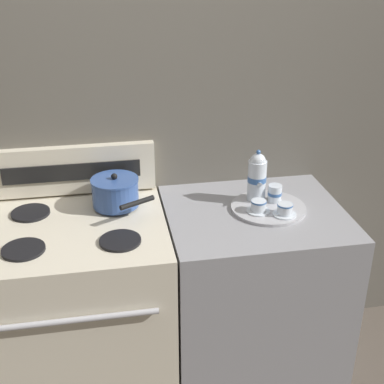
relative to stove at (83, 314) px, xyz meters
The scene contains 11 objects.
ground_plane 0.60m from the stove, ahead, with size 6.00×6.00×0.00m, color brown.
wall_back 0.84m from the stove, 42.47° to the left, with size 6.00×0.05×2.20m.
stove is the anchor object (origin of this frame).
control_panel 0.66m from the stove, 90.00° to the left, with size 0.76×0.05×0.23m.
side_counter 0.79m from the stove, ahead, with size 0.79×0.68×0.91m.
saucepan 0.58m from the stove, 38.80° to the left, with size 0.27×0.31×0.15m.
serving_tray 0.97m from the stove, ahead, with size 0.33×0.33×0.01m.
teapot 1.00m from the stove, ahead, with size 0.08×0.14×0.24m.
teacup_left 1.02m from the stove, ahead, with size 0.10×0.10×0.05m.
teacup_right 0.93m from the stove, ahead, with size 0.10×0.10×0.05m.
creamer_jug 1.03m from the stove, ahead, with size 0.06×0.06×0.08m.
Camera 1 is at (-0.25, -2.00, 2.01)m, focal length 50.00 mm.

